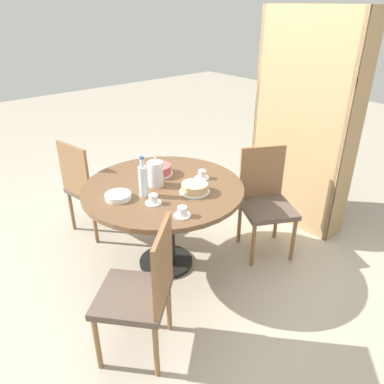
# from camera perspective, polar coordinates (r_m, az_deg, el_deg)

# --- Properties ---
(ground_plane) EXTENTS (14.00, 14.00, 0.00)m
(ground_plane) POSITION_cam_1_polar(r_m,az_deg,el_deg) (3.30, -3.97, -10.68)
(ground_plane) COLOR #B2A893
(dining_table) EXTENTS (1.25, 1.25, 0.74)m
(dining_table) POSITION_cam_1_polar(r_m,az_deg,el_deg) (2.98, -4.32, -1.73)
(dining_table) COLOR black
(dining_table) RESTS_ON ground_plane
(chair_a) EXTENTS (0.57, 0.57, 0.92)m
(chair_a) POSITION_cam_1_polar(r_m,az_deg,el_deg) (3.29, 11.12, -1.11)
(chair_a) COLOR olive
(chair_a) RESTS_ON ground_plane
(chair_b) EXTENTS (0.49, 0.49, 0.92)m
(chair_b) POSITION_cam_1_polar(r_m,az_deg,el_deg) (3.60, -15.40, 0.92)
(chair_b) COLOR olive
(chair_b) RESTS_ON ground_plane
(chair_c) EXTENTS (0.59, 0.59, 0.92)m
(chair_c) POSITION_cam_1_polar(r_m,az_deg,el_deg) (2.31, -7.54, -14.61)
(chair_c) COLOR olive
(chair_c) RESTS_ON ground_plane
(bookshelf) EXTENTS (0.97, 0.28, 2.00)m
(bookshelf) POSITION_cam_1_polar(r_m,az_deg,el_deg) (3.67, 16.52, 9.60)
(bookshelf) COLOR tan
(bookshelf) RESTS_ON ground_plane
(coffee_pot) EXTENTS (0.12, 0.12, 0.23)m
(coffee_pot) POSITION_cam_1_polar(r_m,az_deg,el_deg) (2.88, -5.58, 2.93)
(coffee_pot) COLOR silver
(coffee_pot) RESTS_ON dining_table
(water_bottle) EXTENTS (0.07, 0.07, 0.31)m
(water_bottle) POSITION_cam_1_polar(r_m,az_deg,el_deg) (2.72, -7.46, 1.77)
(water_bottle) COLOR silver
(water_bottle) RESTS_ON dining_table
(cake_main) EXTENTS (0.25, 0.25, 0.08)m
(cake_main) POSITION_cam_1_polar(r_m,az_deg,el_deg) (3.10, -5.30, 3.38)
(cake_main) COLOR silver
(cake_main) RESTS_ON dining_table
(cake_second) EXTENTS (0.23, 0.23, 0.07)m
(cake_second) POSITION_cam_1_polar(r_m,az_deg,el_deg) (2.79, 0.40, 0.58)
(cake_second) COLOR silver
(cake_second) RESTS_ON dining_table
(cup_a) EXTENTS (0.12, 0.12, 0.07)m
(cup_a) POSITION_cam_1_polar(r_m,az_deg,el_deg) (2.49, -1.48, -3.11)
(cup_a) COLOR white
(cup_a) RESTS_ON dining_table
(cup_b) EXTENTS (0.12, 0.12, 0.07)m
(cup_b) POSITION_cam_1_polar(r_m,az_deg,el_deg) (3.02, 1.54, 2.60)
(cup_b) COLOR white
(cup_b) RESTS_ON dining_table
(cup_c) EXTENTS (0.12, 0.12, 0.07)m
(cup_c) POSITION_cam_1_polar(r_m,az_deg,el_deg) (2.65, -5.90, -1.19)
(cup_c) COLOR white
(cup_c) RESTS_ON dining_table
(plate_stack) EXTENTS (0.19, 0.19, 0.04)m
(plate_stack) POSITION_cam_1_polar(r_m,az_deg,el_deg) (2.76, -11.19, -0.62)
(plate_stack) COLOR white
(plate_stack) RESTS_ON dining_table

